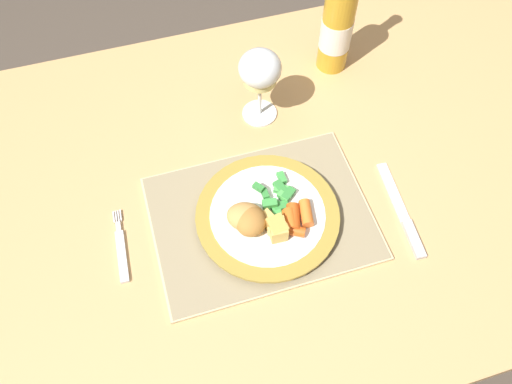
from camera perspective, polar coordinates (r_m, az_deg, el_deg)
ground_plane at (r=1.57m, az=1.40°, el=-13.18°), size 6.00×6.00×0.00m
dining_table at (r=0.97m, az=2.21°, el=-1.01°), size 1.51×0.83×0.74m
placemat at (r=0.85m, az=0.58°, el=-2.92°), size 0.37×0.27×0.01m
dinner_plate at (r=0.84m, az=1.32°, el=-2.76°), size 0.24×0.24×0.02m
breaded_croquettes at (r=0.81m, az=-0.88°, el=-3.08°), size 0.08×0.08×0.04m
green_beans_pile at (r=0.84m, az=2.47°, el=-0.44°), size 0.07×0.08×0.02m
glazed_carrots at (r=0.82m, az=4.59°, el=-3.10°), size 0.06×0.06×0.02m
fork at (r=0.86m, az=-15.12°, el=-6.49°), size 0.02×0.13×0.01m
table_knife at (r=0.89m, az=16.57°, el=-2.77°), size 0.03×0.19×0.01m
wine_glass at (r=0.91m, az=0.46°, el=13.60°), size 0.08×0.08×0.16m
bottle at (r=1.02m, az=9.31°, el=18.45°), size 0.06×0.06×0.28m
roast_potatoes at (r=0.80m, az=2.33°, el=-4.13°), size 0.04×0.06×0.03m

